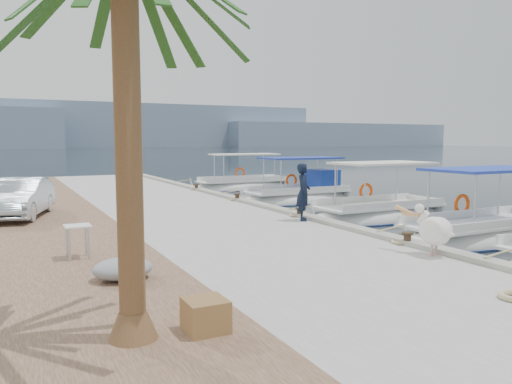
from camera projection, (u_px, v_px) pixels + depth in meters
ground at (334, 239)px, 15.55m from camera, size 400.00×400.00×0.00m
concrete_quay at (189, 216)px, 18.61m from camera, size 6.00×40.00×0.50m
quay_curb at (256, 203)px, 19.83m from camera, size 0.44×40.00×0.12m
cobblestone_strip at (45, 226)px, 16.37m from camera, size 4.00×40.00×0.50m
distant_hills at (107, 129)px, 206.88m from camera, size 330.00×60.00×18.00m
fishing_caique_b at (483, 237)px, 15.21m from camera, size 6.53×2.33×2.83m
fishing_caique_c at (378, 217)px, 19.26m from camera, size 6.27×2.41×2.83m
fishing_caique_d at (299, 198)px, 24.69m from camera, size 6.39×2.34×2.83m
fishing_caique_e at (242, 188)px, 30.94m from camera, size 6.90×2.02×2.83m
mooring_bollards at (300, 212)px, 16.65m from camera, size 0.28×20.28×0.33m
pelican at (433, 230)px, 11.12m from camera, size 0.67×1.47×1.13m
fisherman at (303, 192)px, 15.91m from camera, size 0.71×0.80×1.83m
parked_car at (20, 198)px, 16.62m from camera, size 2.46×4.21×1.31m
wooden_crate at (206, 315)px, 6.73m from camera, size 0.55×0.55×0.44m
tarp_bundle at (123, 269)px, 9.24m from camera, size 1.10×0.90×0.40m
folding_table at (78, 235)px, 10.86m from camera, size 0.55×0.55×0.73m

